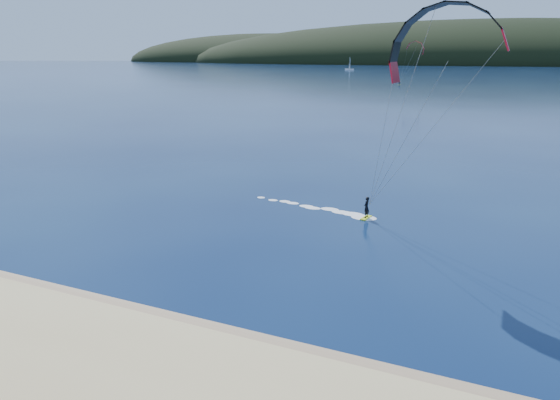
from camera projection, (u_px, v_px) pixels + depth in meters
name	position (u px, v px, depth m)	size (l,w,h in m)	color
ground	(135.00, 397.00, 18.80)	(1800.00, 1800.00, 0.00)	#07153A
wet_sand	(203.00, 336.00, 22.73)	(220.00, 2.50, 0.10)	#977858
headland	(515.00, 64.00, 671.51)	(1200.00, 310.00, 140.00)	black
kitesurfer_near	(439.00, 71.00, 29.52)	(19.89, 8.57, 14.26)	#C5E51B
kitesurfer_far	(415.00, 51.00, 200.86)	(10.64, 6.33, 16.18)	#C5E51B
sailboat	(349.00, 69.00, 410.63)	(7.29, 4.57, 10.18)	white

